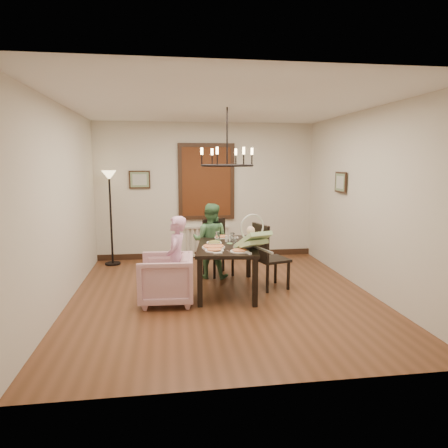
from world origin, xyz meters
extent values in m
cube|color=brown|center=(0.00, 0.00, 0.00)|extent=(4.50, 5.00, 0.01)
cube|color=white|center=(0.00, 0.00, 2.80)|extent=(4.50, 5.00, 0.01)
cube|color=beige|center=(0.00, 2.50, 1.40)|extent=(4.50, 0.01, 2.80)
cube|color=beige|center=(-2.25, 0.00, 1.40)|extent=(0.01, 5.00, 2.80)
cube|color=beige|center=(2.25, 0.00, 1.40)|extent=(0.01, 5.00, 2.80)
cube|color=black|center=(0.10, 0.24, 0.71)|extent=(1.09, 1.68, 0.05)
cube|color=black|center=(-0.38, -0.42, 0.34)|extent=(0.07, 0.07, 0.69)
cube|color=black|center=(-0.18, 1.02, 0.34)|extent=(0.07, 0.07, 0.69)
cube|color=black|center=(0.38, -0.53, 0.34)|extent=(0.07, 0.07, 0.69)
cube|color=black|center=(0.58, 0.91, 0.34)|extent=(0.07, 0.07, 0.69)
imported|color=#DAA7B2|center=(-0.84, -0.19, 0.35)|extent=(0.81, 0.80, 0.70)
imported|color=#E2A0C9|center=(-0.69, -0.19, 0.52)|extent=(0.33, 0.43, 1.04)
imported|color=#4B7F4F|center=(-0.08, 1.00, 0.54)|extent=(0.63, 0.55, 1.08)
imported|color=white|center=(-0.11, 0.15, 0.77)|extent=(0.28, 0.28, 0.07)
cylinder|color=tan|center=(-0.14, 0.00, 0.76)|extent=(0.34, 0.34, 0.04)
cylinder|color=silver|center=(0.21, 0.17, 0.81)|extent=(0.07, 0.07, 0.14)
cube|color=#562D11|center=(0.00, 2.46, 1.60)|extent=(1.00, 0.03, 1.40)
cube|color=black|center=(-1.35, 2.47, 1.65)|extent=(0.42, 0.03, 0.36)
cube|color=black|center=(2.21, 0.90, 1.65)|extent=(0.03, 0.42, 0.36)
torus|color=black|center=(0.10, 0.24, 1.95)|extent=(0.80, 0.80, 0.04)
camera|label=1|loc=(-0.79, -5.75, 2.00)|focal=32.00mm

